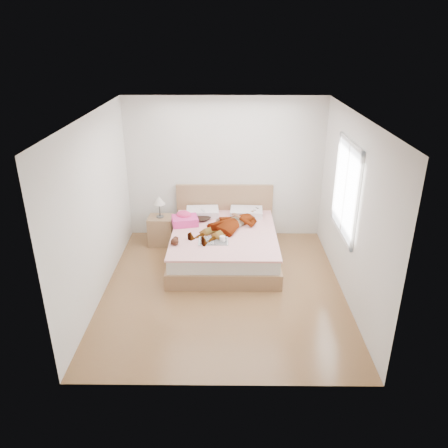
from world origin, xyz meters
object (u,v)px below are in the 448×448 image
phone (203,210)px  coffee_mug (223,239)px  woman (231,221)px  magazine (213,241)px  towel (185,219)px  nightstand (161,228)px  bed (224,242)px  plush_toy (175,241)px

phone → coffee_mug: size_ratio=0.62×
woman → magazine: 0.62m
towel → woman: bearing=-9.9°
towel → nightstand: 0.62m
phone → woman: bearing=-87.0°
phone → bed: bed is taller
towel → plush_toy: bearing=-96.0°
magazine → bed: bearing=69.5°
bed → nightstand: bed is taller
woman → coffee_mug: bearing=-61.8°
phone → nightstand: 0.86m
bed → towel: bed is taller
phone → magazine: 0.98m
magazine → nightstand: 1.39m
phone → plush_toy: 1.12m
phone → nightstand: size_ratio=0.09×
woman → coffee_mug: size_ratio=12.20×
nightstand → woman: bearing=-17.8°
coffee_mug → phone: bearing=110.9°
towel → nightstand: nightstand is taller
phone → bed: (0.39, -0.49, -0.39)m
magazine → nightstand: nightstand is taller
bed → coffee_mug: 0.55m
phone → plush_toy: (-0.39, -1.05, -0.10)m
bed → magazine: bearing=-110.5°
plush_toy → nightstand: bearing=110.2°
plush_toy → coffee_mug: bearing=6.7°
coffee_mug → woman: bearing=76.5°
woman → bed: bed is taller
nightstand → towel: bearing=-29.6°
phone → nightstand: nightstand is taller
woman → bed: 0.38m
towel → plush_toy: towel is taller
phone → towel: bearing=172.2°
woman → phone: size_ratio=19.82×
coffee_mug → plush_toy: plush_toy is taller
woman → plush_toy: 1.10m
phone → bed: 0.74m
magazine → phone: bearing=102.9°
magazine → towel: bearing=127.2°
phone → plush_toy: bearing=-158.6°
magazine → coffee_mug: size_ratio=3.52×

